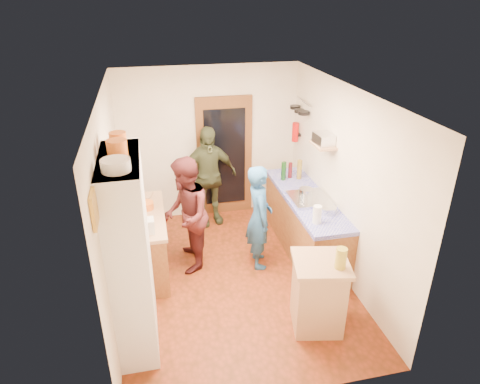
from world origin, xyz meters
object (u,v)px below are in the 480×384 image
object	(u,v)px
island_base	(318,296)
person_left	(188,214)
hutch_body	(130,254)
person_back	(208,176)
right_counter_base	(304,225)
person_hob	(262,218)

from	to	relation	value
island_base	person_left	size ratio (longest dim) A/B	0.52
hutch_body	person_back	world-z (taller)	hutch_body
hutch_body	right_counter_base	xyz separation A→B (m)	(2.50, 1.30, -0.68)
person_hob	person_left	bearing A→B (deg)	82.15
hutch_body	right_counter_base	bearing A→B (deg)	27.47
island_base	person_hob	world-z (taller)	person_hob
right_counter_base	person_left	bearing A→B (deg)	-178.57
island_base	person_hob	bearing A→B (deg)	103.37
hutch_body	right_counter_base	distance (m)	2.90
right_counter_base	person_hob	xyz separation A→B (m)	(-0.75, -0.26, 0.35)
island_base	person_back	size ratio (longest dim) A/B	0.50
person_left	person_back	bearing A→B (deg)	163.93
person_back	right_counter_base	bearing A→B (deg)	-52.11
person_hob	person_back	distance (m)	1.51
island_base	person_hob	size ratio (longest dim) A/B	0.56
person_back	island_base	bearing A→B (deg)	-83.21
right_counter_base	island_base	distance (m)	1.68
right_counter_base	hutch_body	bearing A→B (deg)	-152.53
hutch_body	person_left	world-z (taller)	hutch_body
hutch_body	person_back	bearing A→B (deg)	63.64
person_hob	person_back	bearing A→B (deg)	25.09
person_left	hutch_body	bearing A→B (deg)	-25.24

